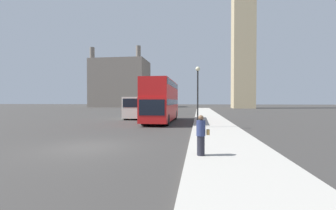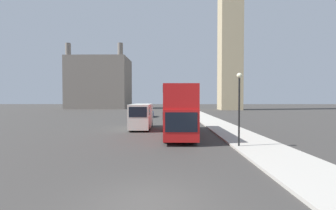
% 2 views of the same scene
% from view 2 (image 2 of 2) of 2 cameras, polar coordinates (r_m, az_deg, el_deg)
% --- Properties ---
extents(ground_plane, '(300.00, 300.00, 0.00)m').
position_cam_2_polar(ground_plane, '(7.73, -5.57, -23.86)').
color(ground_plane, '#383533').
extents(clock_tower, '(7.17, 7.34, 65.48)m').
position_cam_2_polar(clock_tower, '(79.95, 15.54, 23.63)').
color(clock_tower, tan).
rests_on(clock_tower, ground_plane).
extents(building_block_distant, '(20.82, 14.57, 22.30)m').
position_cam_2_polar(building_block_distant, '(86.28, -16.86, 5.29)').
color(building_block_distant, slate).
rests_on(building_block_distant, ground_plane).
extents(red_double_decker_bus, '(2.58, 10.48, 4.43)m').
position_cam_2_polar(red_double_decker_bus, '(20.69, 2.69, -0.90)').
color(red_double_decker_bus, red).
rests_on(red_double_decker_bus, ground_plane).
extents(white_van, '(2.13, 5.82, 2.78)m').
position_cam_2_polar(white_van, '(25.13, -6.76, -2.73)').
color(white_van, silver).
rests_on(white_van, ground_plane).
extents(street_lamp, '(0.36, 0.36, 4.94)m').
position_cam_2_polar(street_lamp, '(15.88, 17.64, 1.95)').
color(street_lamp, black).
rests_on(street_lamp, sidewalk_strip).
extents(parked_sedan, '(1.77, 4.62, 1.47)m').
position_cam_2_polar(parked_sedan, '(42.43, -5.04, -2.12)').
color(parked_sedan, navy).
rests_on(parked_sedan, ground_plane).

